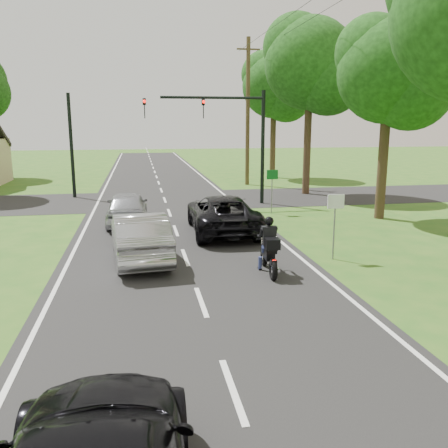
{
  "coord_description": "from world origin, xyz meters",
  "views": [
    {
      "loc": [
        -1.39,
        -10.94,
        4.33
      ],
      "look_at": [
        1.11,
        3.0,
        1.3
      ],
      "focal_mm": 38.0,
      "sensor_mm": 36.0,
      "label": 1
    }
  ],
  "objects_px": {
    "silver_suv": "(127,208)",
    "sign_white": "(335,211)",
    "motorcycle_rider": "(269,251)",
    "utility_pole_far": "(248,112)",
    "dark_suv": "(222,214)",
    "traffic_signal": "(229,127)",
    "silver_sedan": "(140,236)",
    "sign_green": "(272,181)"
  },
  "relations": [
    {
      "from": "motorcycle_rider",
      "to": "utility_pole_far",
      "type": "relative_size",
      "value": 0.2
    },
    {
      "from": "traffic_signal",
      "to": "utility_pole_far",
      "type": "relative_size",
      "value": 0.64
    },
    {
      "from": "dark_suv",
      "to": "sign_white",
      "type": "xyz_separation_m",
      "value": [
        2.86,
        -4.45,
        0.83
      ]
    },
    {
      "from": "sign_white",
      "to": "sign_green",
      "type": "relative_size",
      "value": 1.0
    },
    {
      "from": "utility_pole_far",
      "to": "silver_sedan",
      "type": "bearing_deg",
      "value": -113.06
    },
    {
      "from": "silver_suv",
      "to": "utility_pole_far",
      "type": "xyz_separation_m",
      "value": [
        8.14,
        12.4,
        4.34
      ]
    },
    {
      "from": "motorcycle_rider",
      "to": "utility_pole_far",
      "type": "height_order",
      "value": "utility_pole_far"
    },
    {
      "from": "traffic_signal",
      "to": "sign_white",
      "type": "distance_m",
      "value": 11.39
    },
    {
      "from": "silver_sedan",
      "to": "traffic_signal",
      "type": "distance_m",
      "value": 11.56
    },
    {
      "from": "traffic_signal",
      "to": "silver_suv",
      "type": "bearing_deg",
      "value": -140.23
    },
    {
      "from": "silver_sedan",
      "to": "traffic_signal",
      "type": "height_order",
      "value": "traffic_signal"
    },
    {
      "from": "dark_suv",
      "to": "sign_green",
      "type": "distance_m",
      "value": 4.76
    },
    {
      "from": "motorcycle_rider",
      "to": "dark_suv",
      "type": "xyz_separation_m",
      "value": [
        -0.41,
        5.49,
        0.09
      ]
    },
    {
      "from": "dark_suv",
      "to": "utility_pole_far",
      "type": "height_order",
      "value": "utility_pole_far"
    },
    {
      "from": "utility_pole_far",
      "to": "traffic_signal",
      "type": "bearing_deg",
      "value": -109.68
    },
    {
      "from": "motorcycle_rider",
      "to": "dark_suv",
      "type": "distance_m",
      "value": 5.51
    },
    {
      "from": "dark_suv",
      "to": "silver_sedan",
      "type": "height_order",
      "value": "silver_sedan"
    },
    {
      "from": "silver_sedan",
      "to": "silver_suv",
      "type": "distance_m",
      "value": 5.59
    },
    {
      "from": "motorcycle_rider",
      "to": "sign_white",
      "type": "height_order",
      "value": "sign_white"
    },
    {
      "from": "traffic_signal",
      "to": "utility_pole_far",
      "type": "bearing_deg",
      "value": 70.32
    },
    {
      "from": "motorcycle_rider",
      "to": "silver_suv",
      "type": "distance_m",
      "value": 8.74
    },
    {
      "from": "sign_white",
      "to": "motorcycle_rider",
      "type": "bearing_deg",
      "value": -156.85
    },
    {
      "from": "silver_sedan",
      "to": "sign_white",
      "type": "relative_size",
      "value": 2.18
    },
    {
      "from": "silver_sedan",
      "to": "silver_suv",
      "type": "relative_size",
      "value": 1.08
    },
    {
      "from": "silver_suv",
      "to": "sign_white",
      "type": "distance_m",
      "value": 9.42
    },
    {
      "from": "traffic_signal",
      "to": "silver_sedan",
      "type": "bearing_deg",
      "value": -115.65
    },
    {
      "from": "motorcycle_rider",
      "to": "silver_suv",
      "type": "relative_size",
      "value": 0.46
    },
    {
      "from": "silver_suv",
      "to": "traffic_signal",
      "type": "distance_m",
      "value": 7.66
    },
    {
      "from": "traffic_signal",
      "to": "utility_pole_far",
      "type": "height_order",
      "value": "utility_pole_far"
    },
    {
      "from": "traffic_signal",
      "to": "sign_green",
      "type": "distance_m",
      "value": 4.24
    },
    {
      "from": "motorcycle_rider",
      "to": "sign_white",
      "type": "relative_size",
      "value": 0.93
    },
    {
      "from": "motorcycle_rider",
      "to": "utility_pole_far",
      "type": "distance_m",
      "value": 20.92
    },
    {
      "from": "dark_suv",
      "to": "silver_sedan",
      "type": "distance_m",
      "value": 4.73
    },
    {
      "from": "silver_sedan",
      "to": "sign_green",
      "type": "bearing_deg",
      "value": -137.64
    },
    {
      "from": "motorcycle_rider",
      "to": "sign_green",
      "type": "height_order",
      "value": "sign_green"
    },
    {
      "from": "silver_sedan",
      "to": "traffic_signal",
      "type": "relative_size",
      "value": 0.73
    },
    {
      "from": "dark_suv",
      "to": "silver_suv",
      "type": "relative_size",
      "value": 1.27
    },
    {
      "from": "sign_white",
      "to": "silver_sedan",
      "type": "bearing_deg",
      "value": 170.32
    },
    {
      "from": "motorcycle_rider",
      "to": "silver_suv",
      "type": "xyz_separation_m",
      "value": [
        -4.2,
        7.67,
        0.07
      ]
    },
    {
      "from": "dark_suv",
      "to": "utility_pole_far",
      "type": "distance_m",
      "value": 15.81
    },
    {
      "from": "dark_suv",
      "to": "utility_pole_far",
      "type": "xyz_separation_m",
      "value": [
        4.36,
        14.57,
        4.32
      ]
    },
    {
      "from": "traffic_signal",
      "to": "sign_green",
      "type": "height_order",
      "value": "traffic_signal"
    }
  ]
}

